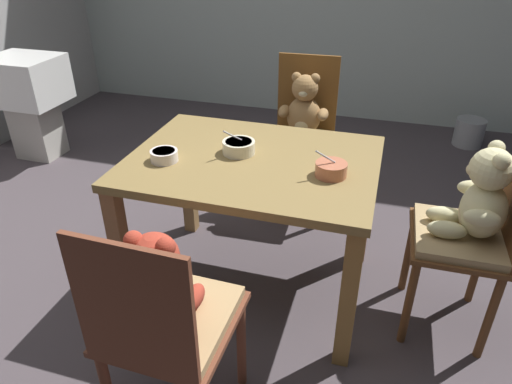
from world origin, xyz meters
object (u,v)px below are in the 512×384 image
(dining_table, at_px, (253,181))
(teddy_chair_far_center, at_px, (303,123))
(metal_pail, at_px, (469,132))
(porridge_bowl_white_near_left, at_px, (164,155))
(teddy_chair_near_right, at_px, (475,215))
(sink_basin, at_px, (29,93))
(porridge_bowl_cream_center, at_px, (239,147))
(teddy_chair_near_front, at_px, (163,308))
(porridge_bowl_terracotta_near_right, at_px, (331,169))

(dining_table, relative_size, teddy_chair_far_center, 1.15)
(metal_pail, bearing_deg, dining_table, -119.32)
(porridge_bowl_white_near_left, relative_size, metal_pail, 0.51)
(teddy_chair_near_right, relative_size, sink_basin, 1.20)
(dining_table, distance_m, porridge_bowl_cream_center, 0.17)
(porridge_bowl_white_near_left, bearing_deg, dining_table, 19.90)
(dining_table, bearing_deg, teddy_chair_far_center, 85.28)
(porridge_bowl_white_near_left, height_order, sink_basin, sink_basin)
(teddy_chair_near_front, distance_m, porridge_bowl_white_near_left, 0.77)
(porridge_bowl_terracotta_near_right, distance_m, porridge_bowl_white_near_left, 0.72)
(metal_pail, bearing_deg, teddy_chair_far_center, -130.31)
(porridge_bowl_cream_center, distance_m, porridge_bowl_white_near_left, 0.33)
(teddy_chair_near_right, relative_size, porridge_bowl_terracotta_near_right, 7.09)
(teddy_chair_far_center, bearing_deg, teddy_chair_near_right, 45.27)
(teddy_chair_near_front, relative_size, porridge_bowl_white_near_left, 7.66)
(teddy_chair_far_center, height_order, porridge_bowl_white_near_left, teddy_chair_far_center)
(dining_table, xyz_separation_m, sink_basin, (-2.05, 0.99, -0.09))
(teddy_chair_near_right, distance_m, sink_basin, 3.15)
(porridge_bowl_terracotta_near_right, bearing_deg, metal_pail, 68.87)
(sink_basin, bearing_deg, metal_pail, 19.63)
(teddy_chair_near_front, height_order, porridge_bowl_cream_center, teddy_chair_near_front)
(dining_table, xyz_separation_m, porridge_bowl_terracotta_near_right, (0.35, -0.06, 0.14))
(porridge_bowl_cream_center, bearing_deg, teddy_chair_far_center, 79.47)
(teddy_chair_far_center, xyz_separation_m, teddy_chair_near_front, (-0.11, -1.61, -0.01))
(teddy_chair_far_center, distance_m, teddy_chair_near_front, 1.62)
(teddy_chair_near_right, xyz_separation_m, porridge_bowl_cream_center, (-1.02, 0.04, 0.16))
(dining_table, xyz_separation_m, teddy_chair_far_center, (0.07, 0.80, -0.02))
(teddy_chair_near_right, bearing_deg, porridge_bowl_cream_center, -2.85)
(teddy_chair_near_front, relative_size, teddy_chair_near_right, 0.98)
(teddy_chair_near_right, bearing_deg, metal_pail, -97.98)
(sink_basin, bearing_deg, porridge_bowl_white_near_left, -33.52)
(teddy_chair_far_center, distance_m, porridge_bowl_terracotta_near_right, 0.93)
(teddy_chair_far_center, relative_size, teddy_chair_near_right, 1.02)
(teddy_chair_far_center, height_order, metal_pail, teddy_chair_far_center)
(dining_table, relative_size, porridge_bowl_terracotta_near_right, 8.30)
(metal_pail, bearing_deg, porridge_bowl_terracotta_near_right, -111.13)
(teddy_chair_near_right, relative_size, metal_pail, 3.97)
(teddy_chair_far_center, height_order, porridge_bowl_cream_center, teddy_chair_far_center)
(teddy_chair_near_right, bearing_deg, porridge_bowl_white_near_left, 4.91)
(teddy_chair_near_right, distance_m, porridge_bowl_terracotta_near_right, 0.61)
(porridge_bowl_white_near_left, bearing_deg, metal_pail, 55.48)
(teddy_chair_near_front, bearing_deg, porridge_bowl_cream_center, 3.35)
(dining_table, bearing_deg, porridge_bowl_cream_center, 154.75)
(teddy_chair_near_front, xyz_separation_m, sink_basin, (-2.00, 1.80, -0.06))
(teddy_chair_near_front, xyz_separation_m, porridge_bowl_cream_center, (-0.03, 0.85, 0.18))
(teddy_chair_near_right, bearing_deg, teddy_chair_near_front, 38.54)
(teddy_chair_near_right, distance_m, porridge_bowl_white_near_left, 1.32)
(porridge_bowl_cream_center, relative_size, sink_basin, 0.19)
(teddy_chair_near_front, bearing_deg, metal_pail, -21.56)
(teddy_chair_near_right, bearing_deg, teddy_chair_far_center, -43.52)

